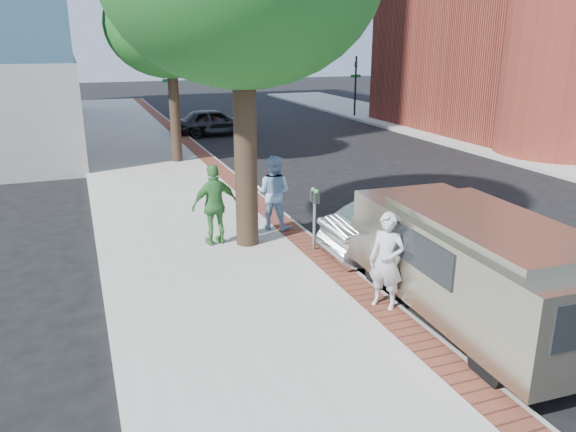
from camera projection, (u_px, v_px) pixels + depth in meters
name	position (u px, v px, depth m)	size (l,w,h in m)	color
ground	(300.00, 275.00, 11.94)	(120.00, 120.00, 0.00)	black
sidewalk	(169.00, 189.00, 18.56)	(5.00, 60.00, 0.15)	#9E9991
brick_strip	(233.00, 181.00, 19.27)	(0.60, 60.00, 0.01)	brown
curb	(243.00, 182.00, 19.41)	(0.10, 60.00, 0.15)	gray
sidewalk_far	(546.00, 155.00, 23.92)	(5.00, 60.00, 0.15)	#9E9991
signal_near	(169.00, 87.00, 31.20)	(0.70, 0.15, 3.80)	black
signal_far	(356.00, 82.00, 35.09)	(0.70, 0.15, 3.80)	black
tree_far	(169.00, 25.00, 20.89)	(4.80, 4.80, 7.14)	black
parking_meter	(315.00, 206.00, 12.64)	(0.12, 0.32, 1.47)	gray
person_gray	(387.00, 261.00, 9.97)	(0.65, 0.43, 1.78)	#B9B9BE
person_officer	(274.00, 192.00, 14.18)	(0.92, 0.72, 1.90)	#85A9CE
person_green	(215.00, 205.00, 13.09)	(1.12, 0.47, 1.92)	#3F893E
sedan_silver	(410.00, 229.00, 12.77)	(1.42, 4.08, 1.34)	silver
bg_car	(214.00, 122.00, 29.05)	(1.66, 4.12, 1.40)	black
van	(468.00, 261.00, 9.79)	(2.28, 5.55, 2.02)	gray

